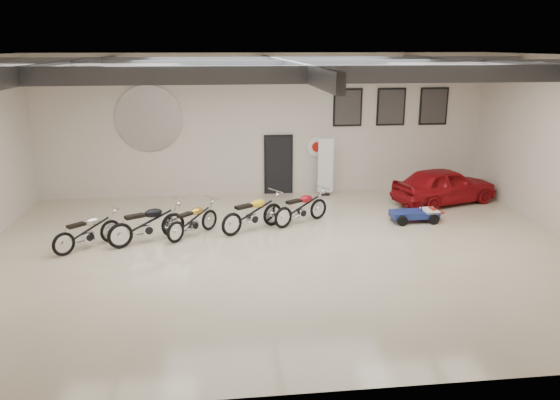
{
  "coord_description": "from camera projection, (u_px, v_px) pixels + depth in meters",
  "views": [
    {
      "loc": [
        -1.7,
        -13.28,
        5.26
      ],
      "look_at": [
        0.0,
        1.2,
        1.1
      ],
      "focal_mm": 35.0,
      "sensor_mm": 36.0,
      "label": 1
    }
  ],
  "objects": [
    {
      "name": "oil_sign",
      "position": [
        317.0,
        147.0,
        19.75
      ],
      "size": [
        0.72,
        0.1,
        0.72
      ],
      "primitive_type": null,
      "color": "white",
      "rests_on": "back_wall"
    },
    {
      "name": "back_wall",
      "position": [
        264.0,
        125.0,
        19.36
      ],
      "size": [
        16.0,
        0.02,
        5.0
      ],
      "primitive_type": "cube",
      "color": "beige",
      "rests_on": "floor"
    },
    {
      "name": "poster_mid",
      "position": [
        391.0,
        107.0,
        19.68
      ],
      "size": [
        1.05,
        0.08,
        1.35
      ],
      "primitive_type": null,
      "color": "black",
      "rests_on": "back_wall"
    },
    {
      "name": "floor",
      "position": [
        285.0,
        253.0,
        14.32
      ],
      "size": [
        16.0,
        12.0,
        0.01
      ],
      "primitive_type": "cube",
      "color": "beige",
      "rests_on": "ground"
    },
    {
      "name": "door",
      "position": [
        278.0,
        165.0,
        19.77
      ],
      "size": [
        0.92,
        0.08,
        2.1
      ],
      "primitive_type": "cube",
      "color": "black",
      "rests_on": "back_wall"
    },
    {
      "name": "ceiling",
      "position": [
        286.0,
        56.0,
        12.95
      ],
      "size": [
        16.0,
        12.0,
        0.01
      ],
      "primitive_type": "cube",
      "color": "slate",
      "rests_on": "back_wall"
    },
    {
      "name": "go_kart",
      "position": [
        419.0,
        211.0,
        16.77
      ],
      "size": [
        1.79,
        0.85,
        0.64
      ],
      "primitive_type": null,
      "rotation": [
        0.0,
        0.0,
        0.03
      ],
      "color": "navy",
      "rests_on": "floor"
    },
    {
      "name": "motorcycle_red",
      "position": [
        301.0,
        207.0,
        16.52
      ],
      "size": [
        2.04,
        1.59,
        1.05
      ],
      "primitive_type": null,
      "rotation": [
        0.0,
        0.0,
        0.56
      ],
      "color": "silver",
      "rests_on": "floor"
    },
    {
      "name": "poster_right",
      "position": [
        434.0,
        106.0,
        19.86
      ],
      "size": [
        1.05,
        0.08,
        1.35
      ],
      "primitive_type": null,
      "color": "black",
      "rests_on": "back_wall"
    },
    {
      "name": "motorcycle_yellow",
      "position": [
        253.0,
        212.0,
        15.88
      ],
      "size": [
        2.14,
        1.71,
        1.11
      ],
      "primitive_type": null,
      "rotation": [
        0.0,
        0.0,
        0.58
      ],
      "color": "silver",
      "rests_on": "floor"
    },
    {
      "name": "logo_plaque",
      "position": [
        149.0,
        119.0,
        18.78
      ],
      "size": [
        2.3,
        0.06,
        1.16
      ],
      "primitive_type": null,
      "color": "silver",
      "rests_on": "back_wall"
    },
    {
      "name": "vintage_car",
      "position": [
        444.0,
        185.0,
        18.64
      ],
      "size": [
        2.51,
        3.97,
        1.26
      ],
      "primitive_type": "imported",
      "rotation": [
        0.0,
        0.0,
        1.87
      ],
      "color": "maroon",
      "rests_on": "floor"
    },
    {
      "name": "ceiling_beams",
      "position": [
        286.0,
        67.0,
        13.02
      ],
      "size": [
        15.8,
        11.8,
        0.32
      ],
      "primitive_type": null,
      "color": "#5B5D63",
      "rests_on": "ceiling"
    },
    {
      "name": "banner_stand",
      "position": [
        326.0,
        168.0,
        19.54
      ],
      "size": [
        0.56,
        0.27,
        2.0
      ],
      "primitive_type": null,
      "rotation": [
        0.0,
        0.0,
        -0.1
      ],
      "color": "white",
      "rests_on": "floor"
    },
    {
      "name": "poster_left",
      "position": [
        348.0,
        107.0,
        19.5
      ],
      "size": [
        1.05,
        0.08,
        1.35
      ],
      "primitive_type": null,
      "color": "black",
      "rests_on": "back_wall"
    },
    {
      "name": "motorcycle_black",
      "position": [
        147.0,
        223.0,
        14.91
      ],
      "size": [
        2.24,
        1.66,
        1.14
      ],
      "primitive_type": null,
      "rotation": [
        0.0,
        0.0,
        0.51
      ],
      "color": "silver",
      "rests_on": "floor"
    },
    {
      "name": "motorcycle_silver",
      "position": [
        87.0,
        231.0,
        14.48
      ],
      "size": [
        1.85,
        1.76,
        1.02
      ],
      "primitive_type": null,
      "rotation": [
        0.0,
        0.0,
        0.74
      ],
      "color": "silver",
      "rests_on": "floor"
    },
    {
      "name": "motorcycle_gold",
      "position": [
        193.0,
        220.0,
        15.44
      ],
      "size": [
        1.73,
        1.78,
        0.99
      ],
      "primitive_type": null,
      "rotation": [
        0.0,
        0.0,
        0.81
      ],
      "color": "silver",
      "rests_on": "floor"
    }
  ]
}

